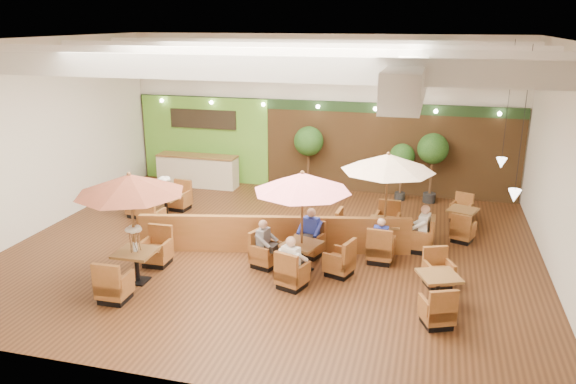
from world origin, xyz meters
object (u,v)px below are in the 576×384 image
(topiary_0, at_px, (309,144))
(table_4, at_px, (438,290))
(table_3, at_px, (159,205))
(topiary_2, at_px, (433,151))
(booth_divider, at_px, (275,234))
(diner_1, at_px, (310,228))
(table_5, at_px, (462,220))
(diner_2, at_px, (265,239))
(service_counter, at_px, (198,171))
(diner_0, at_px, (292,257))
(table_1, at_px, (302,204))
(diner_4, at_px, (422,224))
(topiary_1, at_px, (402,158))
(table_0, at_px, (131,200))
(table_2, at_px, (387,184))
(diner_3, at_px, (381,235))

(topiary_0, bearing_deg, table_4, -58.09)
(table_3, relative_size, topiary_2, 1.08)
(booth_divider, height_order, diner_1, diner_1)
(table_5, xyz_separation_m, topiary_2, (-0.98, 2.55, 1.45))
(topiary_2, bearing_deg, diner_2, -121.01)
(topiary_0, bearing_deg, topiary_2, 0.00)
(service_counter, xyz_separation_m, table_5, (9.38, -2.35, -0.25))
(diner_0, bearing_deg, table_3, 166.01)
(table_1, xyz_separation_m, table_5, (3.90, 3.88, -1.43))
(table_3, relative_size, table_5, 1.05)
(table_5, height_order, diner_4, diner_4)
(diner_2, relative_size, diner_4, 0.91)
(service_counter, relative_size, topiary_1, 1.52)
(table_1, height_order, table_4, table_1)
(table_0, relative_size, table_4, 1.04)
(diner_4, bearing_deg, diner_0, 146.43)
(table_2, relative_size, topiary_0, 1.12)
(table_1, height_order, topiary_1, table_1)
(topiary_1, relative_size, topiary_2, 0.83)
(service_counter, relative_size, topiary_2, 1.26)
(table_2, xyz_separation_m, table_5, (2.08, 1.87, -1.50))
(table_0, bearing_deg, topiary_1, 53.90)
(diner_3, bearing_deg, topiary_2, 79.26)
(service_counter, height_order, table_0, table_0)
(table_2, bearing_deg, diner_4, 2.81)
(diner_2, bearing_deg, diner_1, 145.80)
(table_0, relative_size, table_2, 1.01)
(table_2, distance_m, topiary_0, 5.42)
(booth_divider, distance_m, diner_2, 1.01)
(table_5, height_order, topiary_0, topiary_0)
(booth_divider, distance_m, topiary_2, 6.82)
(topiary_2, xyz_separation_m, diner_1, (-2.92, -5.49, -1.00))
(booth_divider, relative_size, topiary_0, 3.00)
(table_2, bearing_deg, table_3, 178.17)
(topiary_1, relative_size, diner_0, 2.39)
(topiary_0, bearing_deg, table_1, -78.49)
(table_1, relative_size, table_4, 1.03)
(table_1, xyz_separation_m, table_4, (3.26, -0.92, -1.41))
(table_0, xyz_separation_m, diner_0, (3.63, 0.64, -1.27))
(topiary_1, height_order, diner_0, topiary_1)
(booth_divider, relative_size, topiary_2, 3.03)
(table_1, relative_size, table_2, 0.99)
(table_2, xyz_separation_m, table_4, (1.44, -2.92, -1.48))
(table_4, xyz_separation_m, diner_3, (-1.44, 1.94, 0.40))
(table_3, distance_m, topiary_2, 9.08)
(table_4, xyz_separation_m, diner_2, (-4.20, 0.92, 0.41))
(table_0, distance_m, topiary_1, 9.76)
(table_1, distance_m, topiary_1, 6.72)
(table_1, bearing_deg, diner_0, -72.26)
(topiary_0, bearing_deg, service_counter, -177.26)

